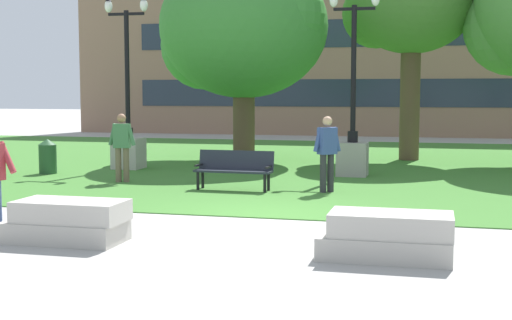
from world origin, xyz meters
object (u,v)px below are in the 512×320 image
at_px(concrete_block_left, 387,237).
at_px(person_bystander_far_lawn, 327,150).
at_px(park_bench_far_left, 234,167).
at_px(trash_bin, 48,156).
at_px(lamp_post_left, 128,134).
at_px(person_bystander_near_lawn, 122,144).
at_px(concrete_block_center, 68,222).
at_px(lamp_post_right, 353,139).

distance_m(concrete_block_left, person_bystander_far_lawn, 6.38).
bearing_deg(park_bench_far_left, trash_bin, 162.51).
relative_size(park_bench_far_left, lamp_post_left, 0.36).
xyz_separation_m(person_bystander_near_lawn, person_bystander_far_lawn, (5.24, -0.55, -0.00)).
xyz_separation_m(concrete_block_center, trash_bin, (-4.96, 7.90, 0.20)).
relative_size(person_bystander_near_lawn, person_bystander_far_lawn, 1.00).
bearing_deg(lamp_post_right, trash_bin, -169.21).
relative_size(lamp_post_left, trash_bin, 5.19).
distance_m(lamp_post_right, trash_bin, 8.38).
relative_size(park_bench_far_left, trash_bin, 1.89).
bearing_deg(trash_bin, concrete_block_left, -38.76).
xyz_separation_m(concrete_block_left, person_bystander_far_lawn, (-1.74, 6.10, 0.68)).
xyz_separation_m(concrete_block_center, person_bystander_near_lawn, (-2.18, 6.71, 0.68)).
bearing_deg(person_bystander_near_lawn, park_bench_far_left, -12.14).
xyz_separation_m(concrete_block_center, lamp_post_left, (-3.33, 9.64, 0.73)).
bearing_deg(concrete_block_left, lamp_post_right, 99.30).
xyz_separation_m(concrete_block_center, concrete_block_left, (4.79, 0.07, 0.00)).
relative_size(lamp_post_right, trash_bin, 5.14).
distance_m(lamp_post_left, person_bystander_near_lawn, 3.15).
xyz_separation_m(lamp_post_right, person_bystander_far_lawn, (-0.20, -3.30, -0.04)).
bearing_deg(lamp_post_left, concrete_block_center, -70.93).
distance_m(park_bench_far_left, lamp_post_right, 4.17).
bearing_deg(trash_bin, concrete_block_center, -57.88).
height_order(lamp_post_left, trash_bin, lamp_post_left).
height_order(concrete_block_center, park_bench_far_left, park_bench_far_left).
height_order(concrete_block_left, lamp_post_right, lamp_post_right).
bearing_deg(person_bystander_near_lawn, concrete_block_left, -43.60).
bearing_deg(person_bystander_far_lawn, lamp_post_right, 86.51).
height_order(lamp_post_left, person_bystander_near_lawn, lamp_post_left).
distance_m(concrete_block_center, lamp_post_left, 10.23).
distance_m(concrete_block_center, trash_bin, 9.33).
bearing_deg(concrete_block_center, lamp_post_right, 71.01).
distance_m(person_bystander_near_lawn, person_bystander_far_lawn, 5.27).
bearing_deg(concrete_block_left, person_bystander_near_lawn, 136.40).
height_order(concrete_block_center, concrete_block_left, same).
bearing_deg(person_bystander_far_lawn, person_bystander_near_lawn, 174.03).
height_order(concrete_block_left, trash_bin, trash_bin).
xyz_separation_m(park_bench_far_left, person_bystander_far_lawn, (2.13, 0.12, 0.45)).
bearing_deg(person_bystander_far_lawn, trash_bin, 167.80).
bearing_deg(concrete_block_left, person_bystander_far_lawn, 105.93).
bearing_deg(concrete_block_left, concrete_block_center, -179.20).
xyz_separation_m(park_bench_far_left, lamp_post_right, (2.33, 3.42, 0.49)).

